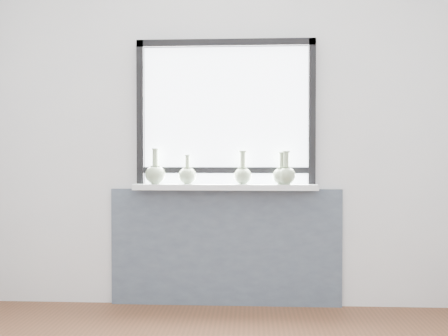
{
  "coord_description": "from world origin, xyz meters",
  "views": [
    {
      "loc": [
        0.18,
        -1.88,
        1.09
      ],
      "look_at": [
        0.0,
        1.55,
        1.02
      ],
      "focal_mm": 40.0,
      "sensor_mm": 36.0,
      "label": 1
    }
  ],
  "objects_px": {
    "windowsill": "(225,187)",
    "vase_b": "(187,175)",
    "vase_d": "(282,175)",
    "vase_e": "(286,174)",
    "vase_a": "(155,173)",
    "vase_c": "(243,174)"
  },
  "relations": [
    {
      "from": "vase_d",
      "to": "vase_e",
      "type": "xyz_separation_m",
      "value": [
        0.03,
        -0.01,
        0.01
      ]
    },
    {
      "from": "vase_d",
      "to": "vase_c",
      "type": "bearing_deg",
      "value": 176.86
    },
    {
      "from": "vase_a",
      "to": "vase_c",
      "type": "height_order",
      "value": "vase_a"
    },
    {
      "from": "vase_b",
      "to": "vase_a",
      "type": "bearing_deg",
      "value": -178.04
    },
    {
      "from": "vase_a",
      "to": "vase_c",
      "type": "distance_m",
      "value": 0.64
    },
    {
      "from": "vase_b",
      "to": "vase_c",
      "type": "height_order",
      "value": "vase_c"
    },
    {
      "from": "vase_d",
      "to": "vase_e",
      "type": "height_order",
      "value": "vase_e"
    },
    {
      "from": "windowsill",
      "to": "vase_b",
      "type": "distance_m",
      "value": 0.29
    },
    {
      "from": "windowsill",
      "to": "vase_a",
      "type": "bearing_deg",
      "value": -179.96
    },
    {
      "from": "windowsill",
      "to": "vase_a",
      "type": "xyz_separation_m",
      "value": [
        -0.51,
        -0.0,
        0.1
      ]
    },
    {
      "from": "vase_b",
      "to": "vase_d",
      "type": "xyz_separation_m",
      "value": [
        0.68,
        -0.02,
        0.0
      ]
    },
    {
      "from": "windowsill",
      "to": "vase_a",
      "type": "relative_size",
      "value": 5.1
    },
    {
      "from": "vase_b",
      "to": "vase_e",
      "type": "distance_m",
      "value": 0.71
    },
    {
      "from": "vase_c",
      "to": "vase_a",
      "type": "bearing_deg",
      "value": -179.95
    },
    {
      "from": "vase_a",
      "to": "vase_b",
      "type": "xyz_separation_m",
      "value": [
        0.23,
        0.01,
        -0.01
      ]
    },
    {
      "from": "windowsill",
      "to": "vase_b",
      "type": "height_order",
      "value": "vase_b"
    },
    {
      "from": "vase_e",
      "to": "vase_b",
      "type": "bearing_deg",
      "value": 177.07
    },
    {
      "from": "vase_a",
      "to": "vase_d",
      "type": "bearing_deg",
      "value": -0.92
    },
    {
      "from": "windowsill",
      "to": "vase_d",
      "type": "bearing_deg",
      "value": -2.13
    },
    {
      "from": "windowsill",
      "to": "vase_d",
      "type": "xyz_separation_m",
      "value": [
        0.4,
        -0.02,
        0.09
      ]
    },
    {
      "from": "vase_d",
      "to": "vase_a",
      "type": "bearing_deg",
      "value": 179.08
    },
    {
      "from": "vase_c",
      "to": "windowsill",
      "type": "bearing_deg",
      "value": -179.93
    }
  ]
}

